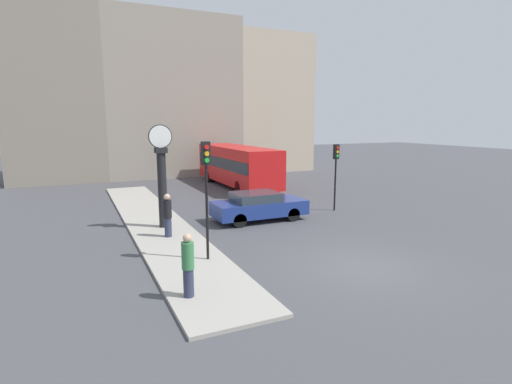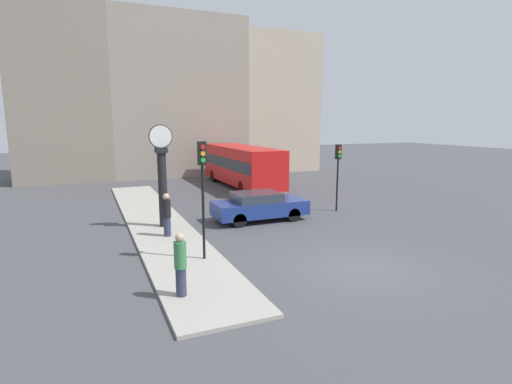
{
  "view_description": "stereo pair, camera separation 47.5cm",
  "coord_description": "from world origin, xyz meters",
  "px_view_note": "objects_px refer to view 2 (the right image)",
  "views": [
    {
      "loc": [
        -8.32,
        -9.68,
        4.63
      ],
      "look_at": [
        -1.01,
        6.14,
        1.56
      ],
      "focal_mm": 28.0,
      "sensor_mm": 36.0,
      "label": 1
    },
    {
      "loc": [
        -7.88,
        -9.87,
        4.63
      ],
      "look_at": [
        -1.01,
        6.14,
        1.56
      ],
      "focal_mm": 28.0,
      "sensor_mm": 36.0,
      "label": 2
    }
  ],
  "objects_px": {
    "bus_distant": "(241,164)",
    "pedestrian_black_jacket": "(167,214)",
    "pedestrian_green_hoodie": "(181,264)",
    "traffic_light_near": "(202,176)",
    "street_clock": "(162,179)",
    "traffic_light_far": "(338,163)",
    "sedan_car": "(259,206)"
  },
  "relations": [
    {
      "from": "traffic_light_near",
      "to": "traffic_light_far",
      "type": "relative_size",
      "value": 1.12
    },
    {
      "from": "sedan_car",
      "to": "pedestrian_green_hoodie",
      "type": "xyz_separation_m",
      "value": [
        -5.34,
        -7.05,
        0.26
      ]
    },
    {
      "from": "traffic_light_far",
      "to": "pedestrian_green_hoodie",
      "type": "xyz_separation_m",
      "value": [
        -9.89,
        -7.31,
        -1.54
      ]
    },
    {
      "from": "traffic_light_far",
      "to": "street_clock",
      "type": "height_order",
      "value": "street_clock"
    },
    {
      "from": "traffic_light_far",
      "to": "street_clock",
      "type": "bearing_deg",
      "value": 179.68
    },
    {
      "from": "bus_distant",
      "to": "pedestrian_black_jacket",
      "type": "xyz_separation_m",
      "value": [
        -7.43,
        -10.99,
        -0.65
      ]
    },
    {
      "from": "bus_distant",
      "to": "street_clock",
      "type": "height_order",
      "value": "street_clock"
    },
    {
      "from": "street_clock",
      "to": "bus_distant",
      "type": "bearing_deg",
      "value": 52.25
    },
    {
      "from": "pedestrian_green_hoodie",
      "to": "traffic_light_near",
      "type": "bearing_deg",
      "value": 62.14
    },
    {
      "from": "sedan_car",
      "to": "street_clock",
      "type": "height_order",
      "value": "street_clock"
    },
    {
      "from": "traffic_light_far",
      "to": "pedestrian_black_jacket",
      "type": "height_order",
      "value": "traffic_light_far"
    },
    {
      "from": "pedestrian_green_hoodie",
      "to": "bus_distant",
      "type": "bearing_deg",
      "value": 63.99
    },
    {
      "from": "traffic_light_near",
      "to": "street_clock",
      "type": "distance_m",
      "value": 4.86
    },
    {
      "from": "traffic_light_near",
      "to": "pedestrian_green_hoodie",
      "type": "relative_size",
      "value": 2.3
    },
    {
      "from": "street_clock",
      "to": "sedan_car",
      "type": "bearing_deg",
      "value": -4.02
    },
    {
      "from": "street_clock",
      "to": "pedestrian_green_hoodie",
      "type": "bearing_deg",
      "value": -97.0
    },
    {
      "from": "sedan_car",
      "to": "traffic_light_near",
      "type": "relative_size",
      "value": 1.13
    },
    {
      "from": "bus_distant",
      "to": "street_clock",
      "type": "distance_m",
      "value": 11.89
    },
    {
      "from": "pedestrian_black_jacket",
      "to": "pedestrian_green_hoodie",
      "type": "bearing_deg",
      "value": -97.37
    },
    {
      "from": "street_clock",
      "to": "pedestrian_black_jacket",
      "type": "relative_size",
      "value": 2.54
    },
    {
      "from": "bus_distant",
      "to": "traffic_light_far",
      "type": "relative_size",
      "value": 2.87
    },
    {
      "from": "traffic_light_near",
      "to": "traffic_light_far",
      "type": "height_order",
      "value": "traffic_light_near"
    },
    {
      "from": "pedestrian_black_jacket",
      "to": "pedestrian_green_hoodie",
      "type": "xyz_separation_m",
      "value": [
        -0.75,
        -5.76,
        -0.03
      ]
    },
    {
      "from": "bus_distant",
      "to": "traffic_light_near",
      "type": "xyz_separation_m",
      "value": [
        -6.82,
        -14.18,
        1.25
      ]
    },
    {
      "from": "sedan_car",
      "to": "street_clock",
      "type": "bearing_deg",
      "value": 175.98
    },
    {
      "from": "traffic_light_far",
      "to": "traffic_light_near",
      "type": "bearing_deg",
      "value": -150.94
    },
    {
      "from": "sedan_car",
      "to": "pedestrian_green_hoodie",
      "type": "distance_m",
      "value": 8.85
    },
    {
      "from": "bus_distant",
      "to": "pedestrian_black_jacket",
      "type": "relative_size",
      "value": 5.75
    },
    {
      "from": "traffic_light_near",
      "to": "pedestrian_green_hoodie",
      "type": "xyz_separation_m",
      "value": [
        -1.36,
        -2.57,
        -1.93
      ]
    },
    {
      "from": "traffic_light_near",
      "to": "sedan_car",
      "type": "bearing_deg",
      "value": 48.41
    },
    {
      "from": "traffic_light_far",
      "to": "pedestrian_green_hoodie",
      "type": "distance_m",
      "value": 12.4
    },
    {
      "from": "bus_distant",
      "to": "pedestrian_black_jacket",
      "type": "distance_m",
      "value": 13.29
    }
  ]
}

